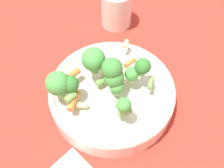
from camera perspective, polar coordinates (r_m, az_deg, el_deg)
name	(u,v)px	position (r m, az deg, el deg)	size (l,w,h in m)	color
ground_plane	(112,100)	(0.57, 0.00, -3.57)	(3.00, 3.00, 0.00)	#B72D23
bowl	(112,93)	(0.54, 0.00, -2.07)	(0.26, 0.26, 0.05)	beige
pasta_salad	(97,76)	(0.49, -3.38, 1.82)	(0.17, 0.20, 0.08)	#8CB766
cup	(117,8)	(0.69, 0.99, 16.29)	(0.08, 0.08, 0.10)	silver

